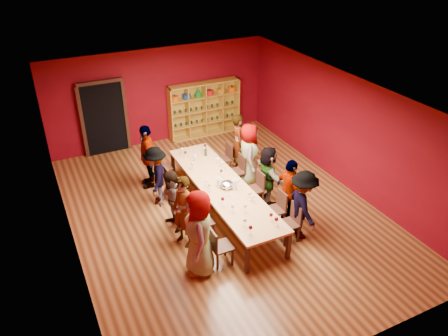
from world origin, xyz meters
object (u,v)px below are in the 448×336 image
(shelving_unit, at_px, (204,106))
(person_left_4, at_px, (147,156))
(person_left_0, at_px, (199,233))
(chair_person_right_1, at_px, (278,207))
(tasting_table, at_px, (223,187))
(chair_person_left_4, at_px, (160,166))
(person_left_3, at_px, (156,176))
(person_right_4, at_px, (239,143))
(spittoon_bowl, at_px, (227,185))
(chair_person_left_2, at_px, (190,206))
(chair_person_left_0, at_px, (218,245))
(chair_person_right_2, at_px, (256,187))
(chair_person_left_3, at_px, (172,182))
(person_right_0, at_px, (303,205))
(chair_person_right_3, at_px, (238,169))
(chair_person_right_0, at_px, (292,221))
(person_right_2, at_px, (268,175))
(person_left_2, at_px, (172,202))
(person_right_1, at_px, (290,192))
(wine_bottle, at_px, (206,152))
(person_left_1, at_px, (183,212))
(person_right_3, at_px, (249,154))
(chair_person_right_4, at_px, (225,157))
(chair_person_left_1, at_px, (200,220))

(shelving_unit, bearing_deg, person_left_4, -138.46)
(person_left_0, xyz_separation_m, chair_person_right_1, (2.22, 0.62, -0.44))
(tasting_table, xyz_separation_m, chair_person_left_4, (-0.91, 1.98, -0.20))
(shelving_unit, relative_size, person_left_3, 1.56)
(person_right_4, xyz_separation_m, spittoon_bowl, (-1.26, -1.84, -0.02))
(chair_person_left_2, xyz_separation_m, person_right_4, (2.23, 1.83, 0.35))
(chair_person_left_0, bearing_deg, chair_person_right_2, 41.60)
(person_left_0, distance_m, chair_person_right_2, 2.78)
(shelving_unit, bearing_deg, chair_person_left_3, -125.59)
(person_right_0, distance_m, chair_person_right_3, 2.59)
(shelving_unit, xyz_separation_m, chair_person_right_2, (-0.49, -4.37, -0.49))
(chair_person_left_2, bearing_deg, tasting_table, 8.13)
(chair_person_right_0, distance_m, person_right_2, 1.63)
(tasting_table, bearing_deg, chair_person_left_4, 114.65)
(person_left_2, bearing_deg, person_right_2, 87.31)
(chair_person_right_0, distance_m, person_right_1, 0.73)
(chair_person_left_0, relative_size, person_right_1, 0.54)
(person_right_1, xyz_separation_m, wine_bottle, (-0.97, 2.60, 0.03))
(chair_person_left_2, distance_m, chair_person_right_3, 2.10)
(person_left_1, distance_m, spittoon_bowl, 1.46)
(tasting_table, xyz_separation_m, wine_bottle, (0.24, 1.55, 0.16))
(person_left_4, height_order, person_right_4, person_left_4)
(person_left_0, height_order, chair_person_left_3, person_left_0)
(person_right_3, height_order, chair_person_right_4, person_right_3)
(person_left_0, xyz_separation_m, chair_person_right_3, (2.22, 2.59, -0.44))
(shelving_unit, xyz_separation_m, spittoon_bowl, (-1.34, -4.45, -0.16))
(person_left_2, distance_m, chair_person_right_3, 2.48)
(chair_person_right_1, bearing_deg, person_left_3, 135.86)
(person_left_2, height_order, wine_bottle, person_left_2)
(person_left_1, bearing_deg, shelving_unit, 130.86)
(chair_person_left_4, distance_m, person_left_4, 0.50)
(person_right_1, relative_size, person_right_2, 1.08)
(tasting_table, distance_m, person_right_4, 2.16)
(chair_person_left_1, relative_size, person_right_1, 0.54)
(chair_person_left_0, height_order, chair_person_left_4, same)
(chair_person_right_4, distance_m, wine_bottle, 0.77)
(person_left_2, distance_m, chair_person_left_3, 1.32)
(person_right_4, bearing_deg, chair_person_left_4, 103.16)
(shelving_unit, height_order, chair_person_left_0, shelving_unit)
(person_right_3, bearing_deg, tasting_table, 151.83)
(person_right_0, distance_m, spittoon_bowl, 1.87)
(chair_person_left_1, height_order, chair_person_right_4, same)
(chair_person_right_1, xyz_separation_m, spittoon_bowl, (-0.85, 0.91, 0.33))
(chair_person_right_3, bearing_deg, person_right_2, -72.06)
(chair_person_left_2, xyz_separation_m, spittoon_bowl, (0.97, -0.01, 0.33))
(person_left_2, distance_m, chair_person_right_0, 2.71)
(chair_person_left_4, xyz_separation_m, person_right_4, (2.23, -0.28, 0.35))
(person_left_2, bearing_deg, chair_person_left_1, 30.52)
(person_right_3, bearing_deg, chair_person_left_1, 152.57)
(person_left_3, relative_size, chair_person_right_4, 1.73)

